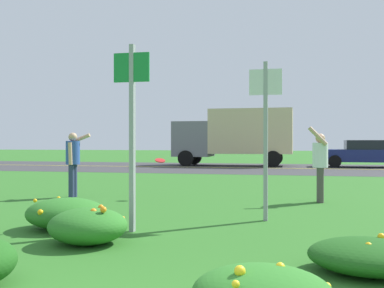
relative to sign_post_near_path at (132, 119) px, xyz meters
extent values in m
plane|color=#2D6B23|center=(1.09, 6.24, -1.71)|extent=(120.00, 120.00, 0.00)
cube|color=#38383A|center=(1.09, 17.58, -1.70)|extent=(120.00, 9.97, 0.01)
cube|color=yellow|center=(1.09, 17.58, -1.70)|extent=(120.00, 0.16, 0.00)
sphere|color=yellow|center=(2.03, -3.23, -1.30)|extent=(0.09, 0.09, 0.09)
sphere|color=yellow|center=(2.31, -2.95, -1.33)|extent=(0.08, 0.08, 0.08)
sphere|color=yellow|center=(1.98, -3.10, -1.40)|extent=(0.05, 0.05, 0.05)
sphere|color=yellow|center=(2.03, -3.47, -1.33)|extent=(0.06, 0.06, 0.06)
sphere|color=yellow|center=(2.26, -2.95, -1.47)|extent=(0.06, 0.06, 0.06)
sphere|color=yellow|center=(2.67, -2.98, -1.45)|extent=(0.06, 0.06, 0.06)
sphere|color=yellow|center=(2.15, -2.67, -1.48)|extent=(0.07, 0.07, 0.07)
ellipsoid|color=#2D7526|center=(-1.08, -0.02, -1.46)|extent=(1.26, 1.13, 0.49)
sphere|color=yellow|center=(-1.44, -0.32, -1.24)|extent=(0.06, 0.06, 0.06)
sphere|color=yellow|center=(-1.19, -0.25, -1.32)|extent=(0.08, 0.08, 0.08)
sphere|color=yellow|center=(-1.22, -0.54, -1.37)|extent=(0.08, 0.08, 0.08)
sphere|color=yellow|center=(-1.32, 0.18, -1.26)|extent=(0.07, 0.07, 0.07)
sphere|color=yellow|center=(-1.19, 0.43, -1.42)|extent=(0.06, 0.06, 0.06)
sphere|color=yellow|center=(-0.90, 0.32, -1.37)|extent=(0.07, 0.07, 0.07)
ellipsoid|color=#1E5619|center=(3.16, -1.56, -1.53)|extent=(1.24, 1.09, 0.35)
sphere|color=yellow|center=(3.16, -1.83, -1.50)|extent=(0.06, 0.06, 0.06)
sphere|color=yellow|center=(3.32, -1.38, -1.36)|extent=(0.08, 0.08, 0.08)
sphere|color=yellow|center=(3.14, -1.73, -1.39)|extent=(0.08, 0.08, 0.08)
sphere|color=yellow|center=(3.07, -1.25, -1.48)|extent=(0.07, 0.07, 0.07)
sphere|color=yellow|center=(3.29, -1.66, -1.40)|extent=(0.07, 0.07, 0.07)
sphere|color=yellow|center=(2.81, -1.31, -1.45)|extent=(0.07, 0.07, 0.07)
ellipsoid|color=#2D7526|center=(-0.28, -0.94, -1.47)|extent=(1.05, 1.02, 0.48)
sphere|color=orange|center=(0.09, -0.61, -1.40)|extent=(0.07, 0.07, 0.07)
sphere|color=orange|center=(-0.45, -0.92, -1.38)|extent=(0.06, 0.06, 0.06)
sphere|color=orange|center=(0.00, -1.07, -1.22)|extent=(0.08, 0.08, 0.08)
sphere|color=orange|center=(-0.16, -0.79, -1.23)|extent=(0.08, 0.08, 0.08)
sphere|color=orange|center=(-0.15, -1.04, -1.25)|extent=(0.09, 0.09, 0.09)
sphere|color=orange|center=(-0.11, -0.93, -1.30)|extent=(0.09, 0.09, 0.09)
cube|color=#93969B|center=(0.00, 0.01, -0.29)|extent=(0.07, 0.10, 2.83)
cube|color=#197F38|center=(0.00, -0.02, 0.78)|extent=(0.56, 0.03, 0.44)
cube|color=#93969B|center=(1.90, 1.44, -0.34)|extent=(0.07, 0.10, 2.74)
cube|color=silver|center=(1.90, 1.41, 0.68)|extent=(0.56, 0.03, 0.44)
cylinder|color=#2D4C9E|center=(-2.94, 3.82, -0.61)|extent=(0.34, 0.34, 0.57)
sphere|color=tan|center=(-2.94, 3.82, -0.22)|extent=(0.21, 0.21, 0.21)
cylinder|color=navy|center=(-2.95, 3.91, -1.30)|extent=(0.14, 0.14, 0.81)
cylinder|color=navy|center=(-2.94, 3.74, -1.30)|extent=(0.14, 0.14, 0.81)
cylinder|color=tan|center=(-2.86, 4.03, -0.27)|extent=(0.54, 0.12, 0.27)
cylinder|color=tan|center=(-2.91, 3.63, -0.63)|extent=(0.12, 0.10, 0.54)
cylinder|color=silver|center=(2.93, 4.17, -0.64)|extent=(0.34, 0.34, 0.56)
sphere|color=tan|center=(2.93, 4.17, -0.26)|extent=(0.21, 0.21, 0.21)
cylinder|color=#4C4742|center=(2.94, 4.09, -1.31)|extent=(0.14, 0.14, 0.78)
cylinder|color=#4C4742|center=(2.93, 4.26, -1.31)|extent=(0.14, 0.14, 0.78)
cylinder|color=tan|center=(2.87, 3.97, -0.22)|extent=(0.43, 0.12, 0.44)
cylinder|color=tan|center=(2.90, 4.37, -0.66)|extent=(0.11, 0.10, 0.53)
cylinder|color=red|center=(-0.78, 4.05, -0.79)|extent=(0.26, 0.24, 0.13)
torus|color=red|center=(-0.78, 4.05, -0.80)|extent=(0.26, 0.24, 0.13)
cube|color=navy|center=(5.89, 19.82, -1.09)|extent=(4.50, 1.82, 0.66)
cube|color=black|center=(5.99, 19.82, -0.52)|extent=(2.10, 1.64, 0.52)
cylinder|color=black|center=(4.34, 18.93, -1.38)|extent=(0.66, 0.22, 0.66)
cylinder|color=black|center=(4.34, 20.71, -1.38)|extent=(0.66, 0.22, 0.66)
cube|color=slate|center=(-3.50, 19.82, -0.19)|extent=(2.10, 2.30, 2.00)
cube|color=#CCBC8C|center=(-0.15, 19.82, 0.24)|extent=(4.60, 2.30, 2.50)
cylinder|color=black|center=(-3.70, 18.72, -1.27)|extent=(0.88, 0.26, 0.88)
cylinder|color=black|center=(-3.70, 20.92, -1.27)|extent=(0.88, 0.26, 0.88)
cylinder|color=black|center=(1.14, 18.72, -1.27)|extent=(0.88, 0.26, 0.88)
cylinder|color=black|center=(1.14, 20.92, -1.27)|extent=(0.88, 0.26, 0.88)
camera|label=1|loc=(2.45, -6.66, -0.35)|focal=43.62mm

